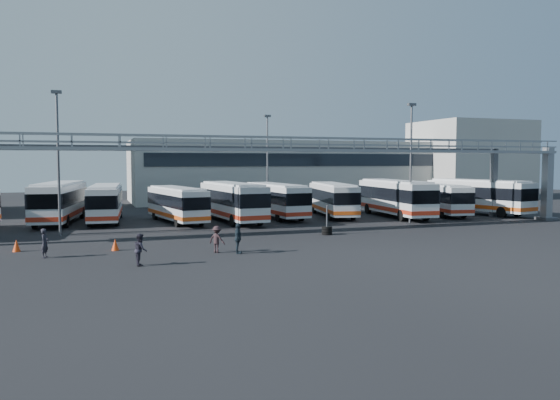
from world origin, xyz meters
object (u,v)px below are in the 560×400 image
object	(u,v)px
bus_8	(438,198)
cone_right	(115,245)
light_pole_mid	(411,156)
pedestrian_b	(140,249)
bus_6	(333,198)
pedestrian_d	(238,238)
cone_left	(16,246)
pedestrian_a	(45,243)
pedestrian_c	(217,239)
bus_3	(177,203)
bus_7	(395,197)
bus_1	(60,200)
bus_4	(232,200)
bus_9	(479,195)
light_pole_back	(267,157)
bus_5	(275,199)
bus_2	(106,202)
light_pole_left	(58,155)
tire_stack	(327,230)

from	to	relation	value
bus_8	cone_right	distance (m)	33.43
light_pole_mid	pedestrian_b	bearing A→B (deg)	-152.72
bus_6	pedestrian_d	size ratio (longest dim) A/B	6.11
light_pole_mid	bus_8	world-z (taller)	light_pole_mid
pedestrian_d	cone_left	xyz separation A→B (m)	(-12.04, 5.00, -0.53)
pedestrian_a	cone_right	bearing A→B (deg)	-52.05
light_pole_mid	pedestrian_c	size ratio (longest dim) A/B	6.57
pedestrian_d	cone_left	size ratio (longest dim) A/B	2.48
bus_3	bus_7	bearing A→B (deg)	-15.47
bus_1	bus_3	bearing A→B (deg)	-8.59
bus_4	pedestrian_b	xyz separation A→B (m)	(-9.42, -18.05, -1.08)
bus_9	cone_right	world-z (taller)	bus_9
light_pole_back	bus_5	world-z (taller)	light_pole_back
light_pole_back	cone_right	world-z (taller)	light_pole_back
bus_1	pedestrian_a	bearing A→B (deg)	-81.26
bus_2	bus_3	size ratio (longest dim) A/B	1.05
bus_3	bus_7	size ratio (longest dim) A/B	0.88
bus_7	pedestrian_b	bearing A→B (deg)	-140.83
light_pole_back	bus_1	bearing A→B (deg)	-165.84
light_pole_left	pedestrian_d	xyz separation A→B (m)	(9.95, -11.40, -4.84)
pedestrian_c	cone_right	distance (m)	6.18
light_pole_back	pedestrian_d	xyz separation A→B (m)	(-10.05, -25.40, -4.84)
light_pole_mid	cone_right	size ratio (longest dim) A/B	14.63
bus_8	cone_left	size ratio (longest dim) A/B	14.53
cone_right	bus_8	bearing A→B (deg)	21.15
bus_6	tire_stack	distance (m)	13.24
pedestrian_a	pedestrian_b	distance (m)	6.18
cone_left	bus_6	bearing A→B (deg)	25.67
bus_4	pedestrian_d	xyz separation A→B (m)	(-3.84, -16.27, -1.01)
bus_8	pedestrian_a	distance (m)	37.36
light_pole_mid	bus_6	xyz separation A→B (m)	(-3.98, 7.16, -3.96)
bus_8	tire_stack	bearing A→B (deg)	-139.08
light_pole_back	pedestrian_c	bearing A→B (deg)	-114.28
bus_4	tire_stack	bearing A→B (deg)	-72.00
bus_9	pedestrian_c	distance (m)	33.31
pedestrian_c	cone_left	bearing A→B (deg)	24.21
bus_3	bus_5	world-z (taller)	bus_5
bus_2	pedestrian_a	distance (m)	18.03
light_pole_mid	light_pole_back	xyz separation A→B (m)	(-8.00, 15.00, 0.00)
pedestrian_b	pedestrian_d	xyz separation A→B (m)	(5.58, 1.79, 0.07)
light_pole_back	cone_right	xyz separation A→B (m)	(-16.63, -21.89, -5.38)
bus_1	bus_5	xyz separation A→B (m)	(18.78, -2.12, -0.16)
bus_9	cone_left	distance (m)	42.30
pedestrian_b	cone_left	xyz separation A→B (m)	(-6.46, 6.79, -0.46)
bus_9	pedestrian_d	bearing A→B (deg)	-164.48
bus_6	bus_5	bearing A→B (deg)	-174.94
bus_4	pedestrian_c	world-z (taller)	bus_4
pedestrian_a	pedestrian_c	distance (m)	9.36
bus_3	cone_left	world-z (taller)	bus_3
pedestrian_d	bus_7	bearing A→B (deg)	-33.33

